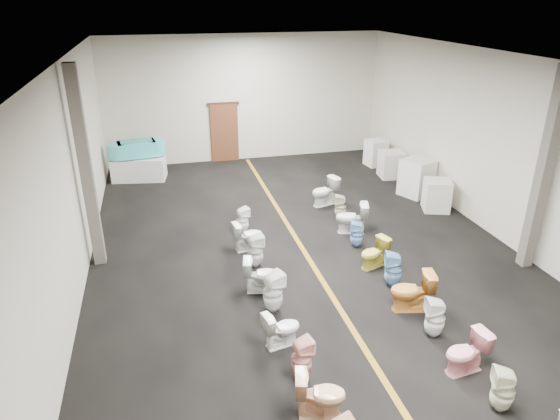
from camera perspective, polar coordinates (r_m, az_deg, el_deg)
The scene contains 34 objects.
floor at distance 11.88m, azimuth 3.22°, elevation -5.46°, with size 16.00×16.00×0.00m, color black.
ceiling at distance 10.47m, azimuth 3.80°, elevation 16.62°, with size 16.00×16.00×0.00m, color black.
wall_back at distance 18.52m, azimuth -4.05°, elevation 12.57°, with size 10.00×10.00×0.00m, color beige.
wall_left at distance 10.67m, azimuth -23.13°, elevation 2.41°, with size 16.00×16.00×0.00m, color beige.
wall_right at distance 13.30m, azimuth 24.64°, elevation 6.11°, with size 16.00×16.00×0.00m, color beige.
aisle_stripe at distance 11.88m, azimuth 3.22°, elevation -5.45°, with size 0.12×15.60×0.01m, color #896214.
back_door at distance 18.60m, azimuth -6.36°, elevation 8.74°, with size 1.00×0.10×2.10m, color #562D19.
door_frame at distance 18.37m, azimuth -6.52°, elevation 11.98°, with size 1.15×0.08×0.10m, color #331C11.
column_left at distance 11.56m, azimuth -21.28°, elevation 4.26°, with size 0.25×0.25×4.50m, color #59544C.
column_right at distance 12.06m, azimuth 27.93°, elevation 3.86°, with size 0.25×0.25×4.50m, color #59544C.
display_table at distance 17.37m, azimuth -15.80°, elevation 4.60°, with size 1.71×0.85×0.76m, color silver.
bathtub at distance 17.17m, azimuth -16.05°, elevation 6.78°, with size 1.85×0.84×0.55m.
appliance_crate_a at distance 14.94m, azimuth 17.48°, elevation 1.62°, with size 0.70×0.70×0.90m, color silver.
appliance_crate_b at distance 15.87m, azimuth 15.36°, elevation 3.59°, with size 0.82×0.82×1.13m, color silver.
appliance_crate_c at distance 17.35m, azimuth 12.62°, elevation 5.11°, with size 0.77×0.77×0.88m, color beige.
appliance_crate_d at distance 18.44m, azimuth 10.89°, elevation 6.45°, with size 0.65×0.65×0.93m, color silver.
toilet_left_2 at distance 7.77m, azimuth 4.61°, elevation -20.27°, with size 0.42×0.74×0.76m, color #EAB186.
toilet_left_3 at distance 8.36m, azimuth 2.48°, elevation -16.58°, with size 0.33×0.34×0.74m, color #E9A59D.
toilet_left_4 at distance 9.00m, azimuth 0.18°, elevation -13.40°, with size 0.38×0.67×0.68m, color white.
toilet_left_5 at distance 9.80m, azimuth -0.82°, elevation -9.38°, with size 0.39×0.39×0.86m, color white.
toilet_left_6 at distance 10.44m, azimuth -2.13°, elevation -7.43°, with size 0.43×0.75×0.76m, color silver.
toilet_left_7 at distance 11.34m, azimuth -2.84°, elevation -4.66°, with size 0.36×0.37×0.80m, color white.
toilet_left_8 at distance 12.09m, azimuth -3.71°, elevation -2.95°, with size 0.41×0.72×0.74m, color white.
toilet_left_9 at distance 12.96m, azimuth -4.31°, elevation -1.17°, with size 0.32×0.32×0.71m, color white.
toilet_right_2 at distance 8.49m, azimuth 24.13°, elevation -18.25°, with size 0.34×0.35×0.75m, color beige.
toilet_right_3 at distance 8.98m, azimuth 20.52°, elevation -15.05°, with size 0.42×0.73×0.75m, color #FAA5AA.
toilet_right_4 at distance 9.59m, azimuth 17.30°, elevation -11.67°, with size 0.35×0.36×0.79m, color white.
toilet_right_5 at distance 10.17m, azimuth 14.81°, elevation -8.98°, with size 0.47×0.82×0.84m, color #CB8435.
toilet_right_6 at distance 10.86m, azimuth 12.81°, elevation -6.64°, with size 0.36×0.37×0.80m, color #7AAADA.
toilet_right_7 at distance 11.52m, azimuth 10.70°, elevation -4.87°, with size 0.39×0.69×0.70m, color gold.
toilet_right_8 at distance 12.35m, azimuth 8.77°, elevation -2.74°, with size 0.31×0.31×0.68m, color #7EB0E7.
toilet_right_9 at distance 13.03m, azimuth 8.18°, elevation -0.90°, with size 0.46×0.81×0.83m, color silver.
toilet_right_10 at distance 13.83m, azimuth 6.92°, elevation 0.37°, with size 0.32×0.33×0.71m, color beige.
toilet_right_11 at distance 14.67m, azimuth 5.13°, elevation 2.11°, with size 0.47×0.82×0.83m, color white.
Camera 1 is at (-3.16, -9.91, 5.75)m, focal length 32.00 mm.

